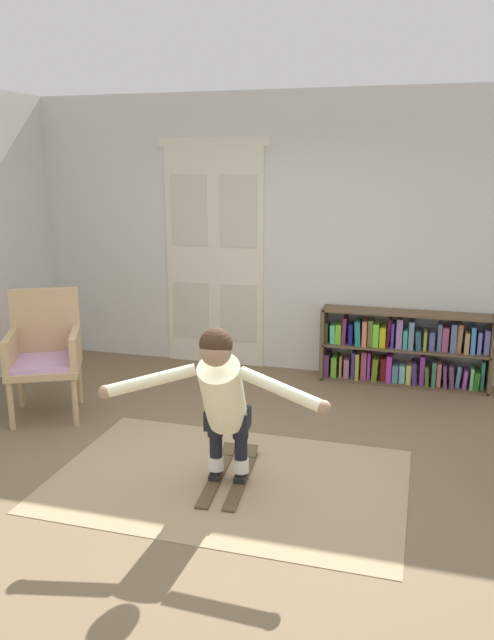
# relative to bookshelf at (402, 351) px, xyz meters

# --- Properties ---
(ground_plane) EXTENTS (7.20, 7.20, 0.00)m
(ground_plane) POSITION_rel_bookshelf_xyz_m (-1.10, -2.39, -0.34)
(ground_plane) COLOR brown
(back_wall) EXTENTS (6.00, 0.10, 2.90)m
(back_wall) POSITION_rel_bookshelf_xyz_m (-1.10, 0.21, 1.11)
(back_wall) COLOR silver
(back_wall) RESTS_ON ground
(double_door) EXTENTS (1.22, 0.05, 2.45)m
(double_door) POSITION_rel_bookshelf_xyz_m (-2.04, 0.15, 0.89)
(double_door) COLOR beige
(double_door) RESTS_ON ground
(rug) EXTENTS (2.47, 1.63, 0.01)m
(rug) POSITION_rel_bookshelf_xyz_m (-1.08, -2.41, -0.34)
(rug) COLOR tan
(rug) RESTS_ON ground
(bookshelf) EXTENTS (1.68, 0.30, 0.75)m
(bookshelf) POSITION_rel_bookshelf_xyz_m (0.00, 0.00, 0.00)
(bookshelf) COLOR brown
(bookshelf) RESTS_ON ground
(wicker_chair) EXTENTS (0.80, 0.80, 1.10)m
(wicker_chair) POSITION_rel_bookshelf_xyz_m (-3.01, -1.66, 0.24)
(wicker_chair) COLOR tan
(wicker_chair) RESTS_ON ground
(skis_pair) EXTENTS (0.34, 0.90, 0.07)m
(skis_pair) POSITION_rel_bookshelf_xyz_m (-1.09, -2.38, -0.32)
(skis_pair) COLOR brown
(skis_pair) RESTS_ON rug
(person_skier) EXTENTS (1.46, 0.70, 1.13)m
(person_skier) POSITION_rel_bookshelf_xyz_m (-1.07, -2.59, 0.38)
(person_skier) COLOR white
(person_skier) RESTS_ON skis_pair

